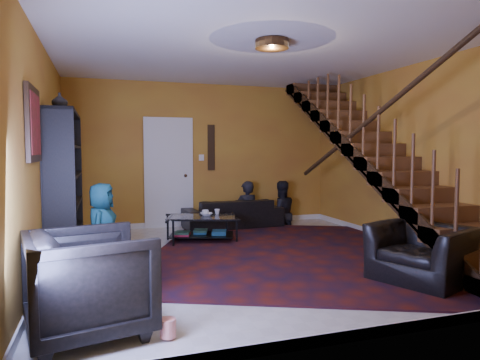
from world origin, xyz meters
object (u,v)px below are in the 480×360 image
object	(u,v)px
sofa	(233,213)
armchair_left	(90,283)
armchair_right	(421,253)
coffee_table	(202,227)
bookshelf	(66,190)

from	to	relation	value
sofa	armchair_left	bearing A→B (deg)	57.02
armchair_right	coffee_table	bearing A→B (deg)	-169.08
bookshelf	coffee_table	xyz separation A→B (m)	(2.01, 0.64, -0.73)
bookshelf	armchair_left	bearing A→B (deg)	-82.11
bookshelf	coffee_table	size ratio (longest dim) A/B	1.63
armchair_left	bookshelf	bearing A→B (deg)	-3.77
armchair_left	coffee_table	bearing A→B (deg)	-39.03
bookshelf	armchair_right	bearing A→B (deg)	-29.89
armchair_left	coffee_table	world-z (taller)	armchair_left
armchair_left	sofa	bearing A→B (deg)	-42.18
bookshelf	sofa	xyz separation A→B (m)	(2.87, 1.70, -0.69)
armchair_right	coffee_table	xyz separation A→B (m)	(-1.89, 2.88, -0.09)
armchair_right	bookshelf	bearing A→B (deg)	-142.28
bookshelf	coffee_table	bearing A→B (deg)	17.57
armchair_left	coffee_table	distance (m)	3.61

